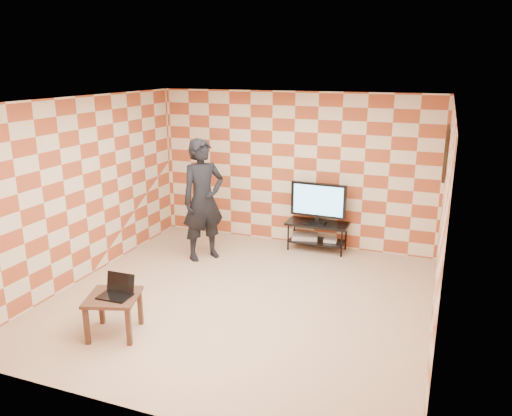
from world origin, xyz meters
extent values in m
plane|color=tan|center=(0.00, 0.00, 0.00)|extent=(5.00, 5.00, 0.00)
cube|color=beige|center=(0.00, 2.50, 1.35)|extent=(5.00, 0.02, 2.70)
cube|color=beige|center=(0.00, -2.50, 1.35)|extent=(5.00, 0.02, 2.70)
cube|color=beige|center=(-2.50, 0.00, 1.35)|extent=(0.02, 5.00, 2.70)
cube|color=beige|center=(2.50, 0.00, 1.35)|extent=(0.02, 5.00, 2.70)
cube|color=white|center=(0.00, 0.00, 2.70)|extent=(5.00, 5.00, 0.02)
cube|color=black|center=(2.47, 1.55, 1.95)|extent=(0.04, 0.72, 0.72)
cube|color=black|center=(2.47, 1.55, 1.95)|extent=(0.04, 0.03, 0.68)
cube|color=black|center=(2.47, 1.55, 1.95)|extent=(0.04, 0.68, 0.03)
cube|color=black|center=(0.52, 2.24, 0.48)|extent=(1.06, 0.48, 0.04)
cube|color=black|center=(0.52, 2.24, 0.16)|extent=(0.96, 0.43, 0.03)
cylinder|color=black|center=(0.05, 2.05, 0.25)|extent=(0.03, 0.03, 0.50)
cylinder|color=black|center=(0.05, 2.43, 0.25)|extent=(0.03, 0.03, 0.50)
cylinder|color=black|center=(0.99, 2.05, 0.25)|extent=(0.03, 0.03, 0.50)
cylinder|color=black|center=(0.99, 2.43, 0.25)|extent=(0.03, 0.03, 0.50)
cube|color=black|center=(0.52, 2.24, 0.52)|extent=(0.29, 0.19, 0.03)
cube|color=black|center=(0.52, 2.24, 0.57)|extent=(0.07, 0.05, 0.08)
cube|color=black|center=(0.52, 2.24, 0.91)|extent=(0.97, 0.10, 0.59)
cube|color=#5EB0E3|center=(0.52, 2.20, 0.91)|extent=(0.86, 0.04, 0.51)
cube|color=#B9B9BB|center=(0.30, 2.27, 0.21)|extent=(0.50, 0.40, 0.07)
cube|color=silver|center=(0.75, 2.25, 0.20)|extent=(0.23, 0.18, 0.05)
cube|color=#372115|center=(-1.06, -1.39, 0.48)|extent=(0.74, 0.74, 0.04)
cube|color=#372115|center=(-1.22, -1.70, 0.23)|extent=(0.07, 0.07, 0.46)
cube|color=#372115|center=(-1.37, -1.24, 0.23)|extent=(0.07, 0.07, 0.46)
cube|color=#372115|center=(-0.75, -1.55, 0.23)|extent=(0.07, 0.07, 0.46)
cube|color=#372115|center=(-0.90, -1.09, 0.23)|extent=(0.07, 0.07, 0.46)
cube|color=black|center=(-1.01, -1.41, 0.51)|extent=(0.38, 0.27, 0.02)
cube|color=black|center=(-1.02, -1.28, 0.63)|extent=(0.37, 0.07, 0.24)
imported|color=black|center=(-1.16, 1.22, 1.00)|extent=(0.83, 0.87, 2.00)
camera|label=1|loc=(2.42, -5.82, 3.12)|focal=35.00mm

